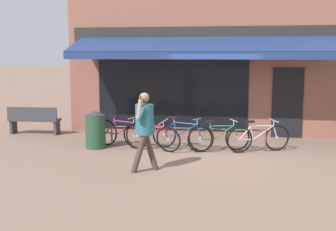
{
  "coord_description": "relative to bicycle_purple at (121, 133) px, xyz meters",
  "views": [
    {
      "loc": [
        0.55,
        -10.42,
        2.5
      ],
      "look_at": [
        -1.02,
        -0.61,
        1.05
      ],
      "focal_mm": 45.0,
      "sensor_mm": 36.0,
      "label": 1
    }
  ],
  "objects": [
    {
      "name": "ground_plane",
      "position": [
        2.47,
        -0.44,
        -0.39
      ],
      "size": [
        160.0,
        160.0,
        0.0
      ],
      "primitive_type": "plane",
      "color": "#846656"
    },
    {
      "name": "bike_rack_rail",
      "position": [
        1.77,
        0.07,
        0.1
      ],
      "size": [
        4.21,
        0.04,
        0.57
      ],
      "color": "#47494F",
      "rests_on": "ground_plane"
    },
    {
      "name": "shop_front",
      "position": [
        2.01,
        3.55,
        2.66
      ],
      "size": [
        8.54,
        4.48,
        6.1
      ],
      "color": "#8E5647",
      "rests_on": "ground_plane"
    },
    {
      "name": "litter_bin",
      "position": [
        -0.65,
        -0.24,
        0.12
      ],
      "size": [
        0.54,
        0.54,
        1.01
      ],
      "color": "#23472D",
      "rests_on": "ground_plane"
    },
    {
      "name": "park_bench",
      "position": [
        -3.2,
        1.35,
        0.08
      ],
      "size": [
        1.62,
        0.5,
        0.87
      ],
      "rotation": [
        0.0,
        0.0,
        0.04
      ],
      "color": "#38383D",
      "rests_on": "ground_plane"
    },
    {
      "name": "bicycle_red",
      "position": [
        0.88,
        -0.3,
        -0.02
      ],
      "size": [
        1.66,
        0.74,
        0.86
      ],
      "rotation": [
        0.14,
        0.0,
        -0.29
      ],
      "color": "black",
      "rests_on": "ground_plane"
    },
    {
      "name": "pedestrian_adult",
      "position": [
        1.13,
        -2.23,
        0.66
      ],
      "size": [
        0.57,
        0.7,
        1.72
      ],
      "rotation": [
        0.0,
        0.0,
        3.3
      ],
      "color": "#47382D",
      "rests_on": "ground_plane"
    },
    {
      "name": "bicycle_blue",
      "position": [
        1.66,
        -0.01,
        -0.0
      ],
      "size": [
        1.73,
        0.66,
        0.86
      ],
      "rotation": [
        -0.07,
        0.0,
        -0.3
      ],
      "color": "black",
      "rests_on": "ground_plane"
    },
    {
      "name": "bicycle_green",
      "position": [
        2.63,
        -0.1,
        -0.02
      ],
      "size": [
        1.6,
        0.74,
        0.82
      ],
      "rotation": [
        -0.02,
        0.0,
        0.38
      ],
      "color": "black",
      "rests_on": "ground_plane"
    },
    {
      "name": "bicycle_silver",
      "position": [
        3.64,
        -0.01,
        -0.01
      ],
      "size": [
        1.62,
        0.75,
        0.83
      ],
      "rotation": [
        0.03,
        0.0,
        0.39
      ],
      "color": "black",
      "rests_on": "ground_plane"
    },
    {
      "name": "bicycle_purple",
      "position": [
        0.0,
        0.0,
        0.0
      ],
      "size": [
        1.65,
        0.66,
        0.86
      ],
      "rotation": [
        0.0,
        0.0,
        -0.32
      ],
      "color": "black",
      "rests_on": "ground_plane"
    }
  ]
}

